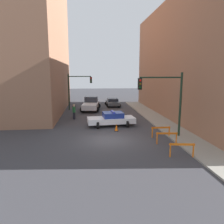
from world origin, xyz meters
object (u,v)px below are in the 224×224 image
object	(u,v)px
pedestrian_corner	(74,111)
police_car	(112,119)
traffic_light_far	(76,86)
pedestrian_crossing	(74,112)
white_truck	(91,104)
barrier_front	(182,148)
traffic_cone	(116,128)
traffic_light_near	(167,95)
barrier_mid	(167,136)
barrier_back	(161,130)
parked_car_near	(113,102)

from	to	relation	value
pedestrian_corner	police_car	bearing A→B (deg)	86.11
traffic_light_far	pedestrian_crossing	distance (m)	7.23
traffic_light_far	white_truck	xyz separation A→B (m)	(2.03, -0.56, -2.49)
barrier_front	traffic_cone	world-z (taller)	barrier_front
traffic_light_near	police_car	distance (m)	6.59
traffic_light_near	traffic_cone	world-z (taller)	traffic_light_near
barrier_mid	pedestrian_crossing	bearing A→B (deg)	127.33
police_car	pedestrian_crossing	size ratio (longest dim) A/B	2.91
pedestrian_crossing	barrier_front	world-z (taller)	pedestrian_crossing
police_car	barrier_back	xyz separation A→B (m)	(3.65, -4.37, -0.11)
police_car	barrier_front	world-z (taller)	police_car
barrier_mid	barrier_back	world-z (taller)	same
traffic_light_far	barrier_back	xyz separation A→B (m)	(7.66, -14.84, -2.78)
white_truck	barrier_back	bearing A→B (deg)	-62.61
traffic_light_far	police_car	bearing A→B (deg)	-69.05
parked_car_near	pedestrian_crossing	size ratio (longest dim) A/B	2.62
pedestrian_corner	barrier_front	world-z (taller)	pedestrian_corner
traffic_light_far	traffic_cone	bearing A→B (deg)	-71.10
barrier_back	police_car	bearing A→B (deg)	129.90
traffic_light_far	white_truck	world-z (taller)	traffic_light_far
police_car	barrier_mid	distance (m)	7.07
barrier_back	pedestrian_crossing	bearing A→B (deg)	133.37
white_truck	barrier_back	distance (m)	15.35
police_car	barrier_back	size ratio (longest dim) A/B	3.02
pedestrian_crossing	barrier_mid	distance (m)	12.36
police_car	white_truck	size ratio (longest dim) A/B	0.87
traffic_light_far	parked_car_near	world-z (taller)	traffic_light_far
pedestrian_crossing	pedestrian_corner	distance (m)	0.82
traffic_light_near	traffic_cone	distance (m)	5.52
barrier_mid	parked_car_near	bearing A→B (deg)	95.88
parked_car_near	pedestrian_crossing	distance (m)	11.07
traffic_light_near	white_truck	bearing A→B (deg)	112.73
barrier_back	barrier_front	bearing A→B (deg)	-90.95
white_truck	pedestrian_crossing	world-z (taller)	white_truck
barrier_front	barrier_back	size ratio (longest dim) A/B	0.99
pedestrian_corner	barrier_back	bearing A→B (deg)	85.25
traffic_cone	traffic_light_near	bearing A→B (deg)	-32.86
traffic_light_far	barrier_front	bearing A→B (deg)	-68.40
white_truck	barrier_back	xyz separation A→B (m)	(5.63, -14.28, -0.29)
pedestrian_crossing	police_car	bearing A→B (deg)	127.68
traffic_light_far	pedestrian_corner	distance (m)	6.47
traffic_light_far	barrier_mid	size ratio (longest dim) A/B	3.26
traffic_light_far	pedestrian_corner	bearing A→B (deg)	-90.06
traffic_light_near	barrier_back	world-z (taller)	traffic_light_near
white_truck	barrier_mid	xyz separation A→B (m)	(5.50, -16.04, -0.29)
white_truck	traffic_light_far	bearing A→B (deg)	170.45
pedestrian_corner	white_truck	bearing A→B (deg)	-156.25
traffic_light_far	barrier_back	world-z (taller)	traffic_light_far
traffic_light_far	barrier_mid	distance (m)	18.44
traffic_cone	white_truck	bearing A→B (deg)	100.62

